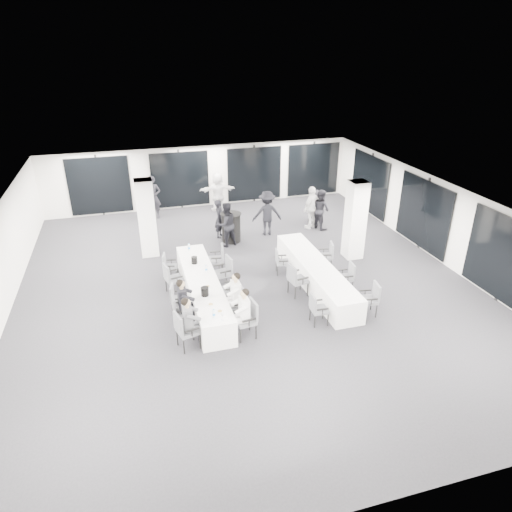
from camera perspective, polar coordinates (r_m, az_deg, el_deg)
The scene contains 43 objects.
room at distance 15.23m, azimuth 0.96°, elevation 3.38°, with size 14.04×16.04×2.84m.
column_left at distance 16.60m, azimuth -13.50°, elevation 4.62°, with size 0.60×0.60×2.80m, color white.
column_right at distance 16.35m, azimuth 12.29°, elevation 4.41°, with size 0.60×0.60×2.80m, color white.
banquet_table_main at distance 13.67m, azimuth -6.66°, elevation -4.26°, with size 0.90×5.00×0.75m, color white.
banquet_table_side at distance 14.58m, azimuth 7.46°, elevation -2.29°, with size 0.90×5.00×0.75m, color white.
cocktail_table at distance 17.59m, azimuth -3.12°, elevation 3.61°, with size 0.81×0.81×1.13m.
chair_main_left_near at distance 11.66m, azimuth -8.95°, elevation -8.94°, with size 0.64×0.66×1.03m.
chair_main_left_second at distance 12.52m, azimuth -9.55°, elevation -6.60°, with size 0.49×0.55×0.96m.
chair_main_left_mid at distance 13.18m, azimuth -9.91°, elevation -5.11°, with size 0.54×0.56×0.87m.
chair_main_left_fourth at distance 14.12m, azimuth -10.54°, elevation -2.62°, with size 0.61×0.64×1.00m.
chair_main_left_far at distance 15.03m, azimuth -10.90°, elevation -1.13°, with size 0.53×0.56×0.88m.
chair_main_right_near at distance 11.96m, azimuth -0.97°, elevation -7.60°, with size 0.59×0.63×1.04m.
chair_main_right_second at distance 12.74m, azimuth -2.08°, elevation -5.78°, with size 0.50×0.54×0.89m.
chair_main_right_mid at distance 13.46m, azimuth -2.97°, elevation -3.96°, with size 0.53×0.56×0.90m.
chair_main_right_fourth at distance 14.33m, azimuth -3.90°, elevation -1.77°, with size 0.59×0.62×1.00m.
chair_main_right_far at distance 15.23m, azimuth -4.73°, elevation -0.12°, with size 0.56×0.60×0.98m.
chair_side_left_near at distance 12.60m, azimuth 7.61°, elevation -6.38°, with size 0.48×0.53×0.91m.
chair_side_left_mid at distance 13.85m, azimuth 4.98°, elevation -2.74°, with size 0.60×0.64×1.04m.
chair_side_left_far at distance 15.14m, azimuth 3.06°, elevation -0.53°, with size 0.51×0.54×0.86m.
chair_side_right_near at distance 13.29m, azimuth 14.19°, elevation -4.99°, with size 0.56×0.60×0.97m.
chair_side_right_mid at distance 14.41m, azimuth 11.37°, elevation -2.34°, with size 0.49×0.54×0.90m.
chair_side_right_far at distance 15.62m, azimuth 8.90°, elevation 0.25°, with size 0.58×0.60×0.94m.
seated_guest_a at distance 11.57m, azimuth -8.20°, elevation -7.85°, with size 0.50×0.38×1.44m.
seated_guest_b at distance 12.39m, azimuth -8.88°, elevation -5.45°, with size 0.50×0.38×1.44m.
seated_guest_c at distance 11.80m, azimuth -1.77°, elevation -6.84°, with size 0.50×0.38×1.44m.
seated_guest_d at distance 12.55m, azimuth -2.80°, elevation -4.72°, with size 0.50×0.38×1.44m.
standing_guest_a at distance 17.91m, azimuth -4.59°, elevation 4.98°, with size 0.63×0.51×1.73m, color black.
standing_guest_b at distance 17.06m, azimuth -3.78°, elevation 4.30°, with size 0.93×0.57×1.93m, color black.
standing_guest_c at distance 18.05m, azimuth 1.39°, elevation 5.73°, with size 1.32×0.67×2.03m, color black.
standing_guest_d at distance 18.86m, azimuth 7.00°, elevation 6.38°, with size 1.18×0.66×2.00m, color silver.
standing_guest_e at distance 19.36m, azimuth 7.27°, elevation 6.39°, with size 0.82×0.50×1.70m, color black.
standing_guest_f at distance 20.87m, azimuth -4.80°, elevation 8.34°, with size 1.83×0.70×1.99m, color silver.
standing_guest_g at distance 20.31m, azimuth -12.77°, elevation 7.49°, with size 0.77×0.62×2.11m, color black.
standing_guest_h at distance 18.90m, azimuth 8.10°, elevation 6.13°, with size 0.90×0.55×1.87m, color black.
ice_bucket_near at distance 12.59m, azimuth -6.42°, elevation -4.43°, with size 0.22×0.22×0.25m, color black.
ice_bucket_far at distance 14.40m, azimuth -7.72°, elevation -0.52°, with size 0.19×0.19×0.22m, color black.
water_bottle_a at distance 11.63m, azimuth -5.28°, elevation -7.18°, with size 0.07×0.07×0.22m, color silver.
water_bottle_b at distance 13.84m, azimuth -6.25°, elevation -1.58°, with size 0.07×0.07×0.22m, color silver.
water_bottle_c at distance 15.31m, azimuth -8.37°, elevation 1.09°, with size 0.07×0.07×0.23m, color silver.
plate_a at distance 12.22m, azimuth -5.67°, elevation -6.02°, with size 0.20×0.20×0.03m.
plate_b at distance 11.90m, azimuth -4.54°, elevation -6.89°, with size 0.20×0.20×0.03m.
plate_c at distance 13.06m, azimuth -6.10°, elevation -3.79°, with size 0.21×0.21×0.03m.
wine_glass at distance 11.49m, azimuth -4.24°, elevation -7.30°, with size 0.08×0.08×0.22m.
Camera 1 is at (-3.25, -12.38, 7.13)m, focal length 32.00 mm.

